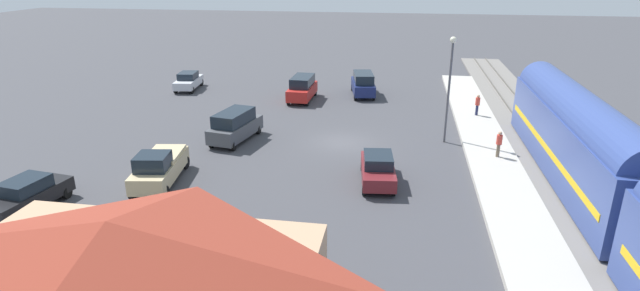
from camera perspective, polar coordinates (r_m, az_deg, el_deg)
ground_plane at (r=35.45m, az=2.52°, el=0.35°), size 200.00×200.00×0.00m
railway_track at (r=36.61m, az=24.83°, el=-0.76°), size 4.80×70.00×0.30m
platform at (r=35.70m, az=18.67°, el=-0.33°), size 3.20×46.00×0.30m
pedestrian_on_platform at (r=42.56m, az=17.62°, el=4.61°), size 0.36×0.36×1.71m
pedestrian_waiting_far at (r=33.67m, az=19.85°, el=0.35°), size 0.36×0.36×1.71m
sedan_silver at (r=52.21m, az=-14.86°, el=7.19°), size 2.36×4.69×1.74m
suv_navy at (r=48.22m, az=4.97°, el=7.08°), size 2.77×5.16×2.22m
suv_charcoal at (r=35.94m, az=-9.72°, el=2.28°), size 2.83×5.18×2.22m
suv_red at (r=46.38m, az=-2.05°, el=6.61°), size 2.06×4.94×2.22m
sedan_maroon at (r=28.89m, az=6.65°, el=-2.63°), size 2.32×4.68×1.74m
pickup_tan at (r=29.97m, az=-17.96°, el=-2.36°), size 2.78×5.64×2.14m
sedan_black at (r=29.63m, az=-30.56°, el=-4.87°), size 2.46×4.72×1.74m
light_pole_near_platform at (r=35.35m, az=14.68°, el=7.60°), size 0.44×0.44×7.44m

